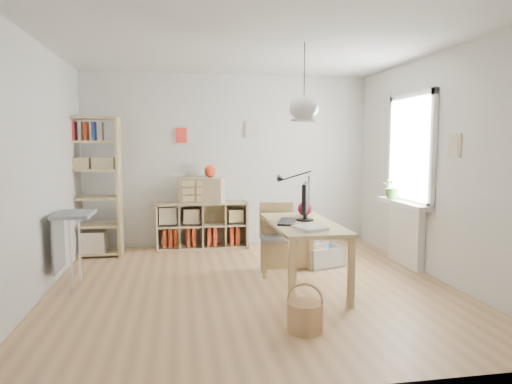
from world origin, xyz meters
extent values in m
plane|color=tan|center=(0.00, 0.00, 0.00)|extent=(4.50, 4.50, 0.00)
plane|color=silver|center=(0.00, 2.25, 1.35)|extent=(4.50, 0.00, 4.50)
plane|color=silver|center=(0.00, -2.25, 1.35)|extent=(4.50, 0.00, 4.50)
plane|color=silver|center=(-2.25, 0.00, 1.35)|extent=(0.00, 4.50, 4.50)
plane|color=silver|center=(2.25, 0.00, 1.35)|extent=(0.00, 4.50, 4.50)
plane|color=silver|center=(0.00, 0.00, 2.70)|extent=(4.50, 4.50, 0.00)
cylinder|color=black|center=(0.55, -0.15, 2.36)|extent=(0.01, 0.01, 0.68)
ellipsoid|color=white|center=(0.55, -0.15, 2.00)|extent=(0.32, 0.32, 0.27)
cube|color=white|center=(2.23, 0.60, 1.55)|extent=(0.03, 1.00, 1.30)
cube|color=white|center=(2.21, 0.06, 1.55)|extent=(0.06, 0.08, 1.46)
cube|color=white|center=(2.21, 1.14, 1.55)|extent=(0.06, 0.08, 1.46)
cube|color=white|center=(2.21, 0.60, 2.24)|extent=(0.06, 1.16, 0.08)
cube|color=white|center=(2.21, 0.60, 0.86)|extent=(0.06, 1.16, 0.08)
cube|color=white|center=(2.19, 0.60, 0.40)|extent=(0.10, 0.80, 0.80)
cube|color=white|center=(2.14, 0.60, 0.83)|extent=(0.22, 1.20, 0.06)
cube|color=tan|center=(0.55, -0.15, 0.73)|extent=(0.70, 1.50, 0.04)
cube|color=tan|center=(0.25, -0.85, 0.35)|extent=(0.06, 0.06, 0.71)
cube|color=tan|center=(0.25, 0.55, 0.35)|extent=(0.06, 0.06, 0.71)
cube|color=tan|center=(0.85, -0.85, 0.35)|extent=(0.06, 0.06, 0.71)
cube|color=tan|center=(0.85, 0.55, 0.35)|extent=(0.06, 0.06, 0.71)
cube|color=tan|center=(-0.45, 2.04, 0.01)|extent=(1.40, 0.38, 0.03)
cube|color=tan|center=(-0.45, 2.04, 0.70)|extent=(1.40, 0.38, 0.03)
cube|color=tan|center=(-1.14, 2.04, 0.36)|extent=(0.03, 0.38, 0.72)
cube|color=tan|center=(0.23, 2.04, 0.36)|extent=(0.03, 0.38, 0.72)
cube|color=tan|center=(-0.45, 2.22, 0.36)|extent=(1.40, 0.02, 0.72)
cube|color=#9C2911|center=(-1.03, 2.06, 0.19)|extent=(0.06, 0.26, 0.30)
cube|color=#9C2911|center=(-0.94, 2.06, 0.19)|extent=(0.05, 0.26, 0.30)
cube|color=#9C2911|center=(-0.86, 2.06, 0.19)|extent=(0.05, 0.26, 0.30)
cube|color=#9C2911|center=(-0.67, 2.06, 0.19)|extent=(0.05, 0.26, 0.30)
cube|color=#9C2911|center=(-0.58, 2.06, 0.19)|extent=(0.05, 0.26, 0.30)
cube|color=#9C2911|center=(-0.35, 2.06, 0.19)|extent=(0.06, 0.26, 0.30)
cube|color=#9C2911|center=(-0.26, 2.06, 0.19)|extent=(0.06, 0.26, 0.30)
cube|color=#9C2911|center=(0.00, 2.06, 0.19)|extent=(0.06, 0.26, 0.30)
cube|color=#9C2911|center=(0.09, 2.06, 0.19)|extent=(0.05, 0.26, 0.30)
cube|color=tan|center=(-2.41, 1.80, 1.00)|extent=(0.04, 0.38, 2.00)
cube|color=tan|center=(-1.65, 1.80, 1.00)|extent=(0.04, 0.38, 2.00)
cube|color=tan|center=(-2.03, 1.80, 0.05)|extent=(0.76, 0.38, 0.03)
cube|color=tan|center=(-2.03, 1.80, 0.45)|extent=(0.76, 0.38, 0.03)
cube|color=tan|center=(-2.03, 1.80, 0.85)|extent=(0.76, 0.38, 0.03)
cube|color=tan|center=(-2.03, 1.80, 1.25)|extent=(0.76, 0.38, 0.03)
cube|color=tan|center=(-2.03, 1.80, 1.65)|extent=(0.76, 0.38, 0.03)
cube|color=tan|center=(-2.03, 1.80, 1.98)|extent=(0.76, 0.38, 0.03)
cube|color=#2A489C|center=(-2.31, 1.80, 1.79)|extent=(0.04, 0.18, 0.26)
cube|color=maroon|center=(-2.23, 1.80, 1.79)|extent=(0.04, 0.18, 0.26)
cube|color=beige|center=(-2.15, 1.80, 1.79)|extent=(0.04, 0.18, 0.26)
cube|color=#9C2911|center=(-2.07, 1.80, 1.79)|extent=(0.04, 0.18, 0.26)
cube|color=#2A489C|center=(-1.97, 1.80, 1.79)|extent=(0.04, 0.18, 0.26)
cube|color=beige|center=(-1.87, 1.80, 1.79)|extent=(0.04, 0.18, 0.26)
cube|color=gray|center=(-1.97, 0.35, 0.83)|extent=(0.40, 0.55, 0.04)
cylinder|color=white|center=(-1.97, 0.13, 0.41)|extent=(0.03, 0.03, 0.82)
cylinder|color=white|center=(-1.97, 0.57, 0.41)|extent=(0.03, 0.03, 0.82)
cube|color=gray|center=(-2.15, 0.35, 0.50)|extent=(0.02, 0.50, 0.62)
cube|color=gray|center=(0.40, 0.45, 0.46)|extent=(0.47, 0.47, 0.06)
cube|color=tan|center=(0.20, 0.29, 0.21)|extent=(0.04, 0.04, 0.43)
cube|color=tan|center=(0.24, 0.65, 0.21)|extent=(0.04, 0.04, 0.43)
cube|color=tan|center=(0.57, 0.25, 0.21)|extent=(0.04, 0.04, 0.43)
cube|color=tan|center=(0.60, 0.62, 0.21)|extent=(0.04, 0.04, 0.43)
cube|color=tan|center=(0.42, 0.64, 0.69)|extent=(0.43, 0.08, 0.39)
cylinder|color=#AE844F|center=(0.25, -1.31, 0.13)|extent=(0.31, 0.31, 0.25)
torus|color=#AE844F|center=(0.25, -1.31, 0.27)|extent=(0.30, 0.14, 0.31)
cube|color=silver|center=(1.06, 0.71, 0.01)|extent=(0.60, 0.50, 0.02)
cube|color=silver|center=(0.82, 0.63, 0.13)|extent=(0.13, 0.34, 0.27)
cube|color=silver|center=(1.29, 0.79, 0.13)|extent=(0.13, 0.34, 0.27)
cube|color=silver|center=(1.11, 0.55, 0.13)|extent=(0.49, 0.18, 0.27)
cube|color=silver|center=(1.00, 0.87, 0.13)|extent=(0.49, 0.18, 0.27)
cube|color=silver|center=(0.96, 1.01, 0.38)|extent=(0.54, 0.32, 0.33)
sphere|color=yellow|center=(0.95, 0.62, 0.19)|extent=(0.11, 0.11, 0.11)
sphere|color=#1A6FB8|center=(1.13, 0.78, 0.19)|extent=(0.11, 0.11, 0.11)
sphere|color=#C35118|center=(1.04, 0.69, 0.19)|extent=(0.11, 0.11, 0.11)
sphere|color=green|center=(1.21, 0.69, 0.19)|extent=(0.11, 0.11, 0.11)
cylinder|color=black|center=(0.61, -0.04, 0.76)|extent=(0.20, 0.20, 0.02)
cylinder|color=black|center=(0.61, -0.04, 0.81)|extent=(0.04, 0.04, 0.09)
cube|color=black|center=(0.61, -0.04, 1.02)|extent=(0.21, 0.48, 0.32)
cube|color=black|center=(0.38, -0.14, 0.76)|extent=(0.31, 0.49, 0.02)
cylinder|color=black|center=(0.81, 0.52, 0.77)|extent=(0.07, 0.07, 0.04)
cylinder|color=black|center=(0.81, 0.52, 1.00)|extent=(0.02, 0.02, 0.45)
cone|color=black|center=(0.43, 0.42, 1.20)|extent=(0.11, 0.08, 0.10)
sphere|color=#490916|center=(0.70, 0.29, 0.83)|extent=(0.17, 0.17, 0.17)
cube|color=white|center=(0.50, -0.58, 0.77)|extent=(0.33, 0.37, 0.03)
cube|color=tan|center=(-0.45, 2.04, 0.91)|extent=(0.73, 0.50, 0.38)
ellipsoid|color=#A9270E|center=(-0.32, 2.04, 1.20)|extent=(0.17, 0.17, 0.21)
imported|color=#376927|center=(2.12, 0.87, 1.03)|extent=(0.38, 0.35, 0.34)
camera|label=1|loc=(-0.80, -4.99, 1.61)|focal=32.00mm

